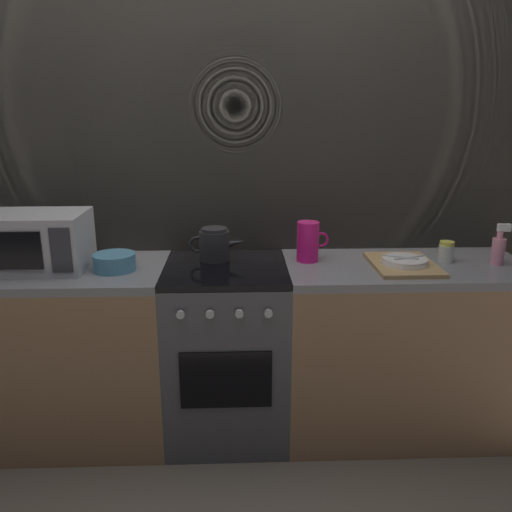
{
  "coord_description": "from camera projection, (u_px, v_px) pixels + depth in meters",
  "views": [
    {
      "loc": [
        0.06,
        -2.44,
        1.65
      ],
      "look_at": [
        0.15,
        0.0,
        0.95
      ],
      "focal_mm": 36.75,
      "sensor_mm": 36.0,
      "label": 1
    }
  ],
  "objects": [
    {
      "name": "microwave",
      "position": [
        37.0,
        241.0,
        2.48
      ],
      "size": [
        0.46,
        0.35,
        0.27
      ],
      "color": "#B2B2B7",
      "rests_on": "counter_left"
    },
    {
      "name": "pitcher",
      "position": [
        308.0,
        242.0,
        2.61
      ],
      "size": [
        0.16,
        0.11,
        0.2
      ],
      "color": "#E5197A",
      "rests_on": "counter_right"
    },
    {
      "name": "counter_left",
      "position": [
        49.0,
        353.0,
        2.64
      ],
      "size": [
        1.2,
        0.6,
        0.9
      ],
      "color": "#997251",
      "rests_on": "ground_plane"
    },
    {
      "name": "back_wall",
      "position": [
        226.0,
        194.0,
        2.78
      ],
      "size": [
        3.6,
        0.05,
        2.4
      ],
      "color": "#A39989",
      "rests_on": "ground_plane"
    },
    {
      "name": "counter_right",
      "position": [
        401.0,
        347.0,
        2.71
      ],
      "size": [
        1.2,
        0.6,
        0.9
      ],
      "color": "#997251",
      "rests_on": "ground_plane"
    },
    {
      "name": "ground_plane",
      "position": [
        228.0,
        427.0,
        2.8
      ],
      "size": [
        8.0,
        8.0,
        0.0
      ],
      "primitive_type": "plane",
      "color": "#6B6054"
    },
    {
      "name": "dish_pile",
      "position": [
        404.0,
        263.0,
        2.54
      ],
      "size": [
        0.3,
        0.4,
        0.06
      ],
      "color": "tan",
      "rests_on": "counter_right"
    },
    {
      "name": "spice_jar",
      "position": [
        446.0,
        252.0,
        2.61
      ],
      "size": [
        0.08,
        0.08,
        0.1
      ],
      "color": "silver",
      "rests_on": "counter_right"
    },
    {
      "name": "spray_bottle",
      "position": [
        499.0,
        249.0,
        2.56
      ],
      "size": [
        0.08,
        0.06,
        0.2
      ],
      "color": "pink",
      "rests_on": "counter_right"
    },
    {
      "name": "mixing_bowl",
      "position": [
        114.0,
        262.0,
        2.48
      ],
      "size": [
        0.2,
        0.2,
        0.08
      ],
      "primitive_type": "cylinder",
      "color": "teal",
      "rests_on": "counter_left"
    },
    {
      "name": "kettle",
      "position": [
        215.0,
        244.0,
        2.63
      ],
      "size": [
        0.28,
        0.15,
        0.17
      ],
      "color": "#262628",
      "rests_on": "stove_unit"
    },
    {
      "name": "stove_unit",
      "position": [
        227.0,
        350.0,
        2.68
      ],
      "size": [
        0.6,
        0.63,
        0.9
      ],
      "color": "#4C4C51",
      "rests_on": "ground_plane"
    }
  ]
}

